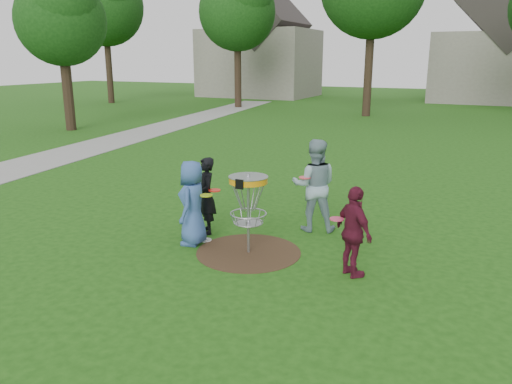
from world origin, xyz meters
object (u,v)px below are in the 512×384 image
at_px(player_grey, 314,185).
at_px(disc_golf_basket, 248,195).
at_px(player_black, 206,196).
at_px(player_blue, 193,203).
at_px(player_maroon, 354,232).

xyz_separation_m(player_grey, disc_golf_basket, (-0.62, -1.59, 0.13)).
bearing_deg(disc_golf_basket, player_grey, 68.68).
bearing_deg(player_black, disc_golf_basket, 23.77).
xyz_separation_m(player_blue, player_black, (-0.07, 0.60, -0.03)).
xyz_separation_m(player_grey, player_maroon, (1.23, -1.76, -0.18)).
height_order(player_black, player_maroon, player_black).
height_order(player_maroon, disc_golf_basket, player_maroon).
bearing_deg(player_grey, player_maroon, 105.93).
distance_m(player_blue, disc_golf_basket, 1.11).
relative_size(player_grey, player_maroon, 1.26).
bearing_deg(player_blue, player_grey, 120.93).
xyz_separation_m(player_black, player_grey, (1.78, 1.02, 0.16)).
bearing_deg(player_black, player_blue, -32.98).
bearing_deg(player_maroon, player_grey, -13.93).
distance_m(player_maroon, disc_golf_basket, 1.88).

